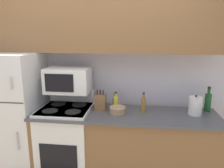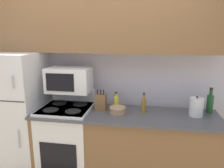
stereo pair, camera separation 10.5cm
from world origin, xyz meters
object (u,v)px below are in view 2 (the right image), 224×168
(knife_block, at_px, (101,102))
(kettle, at_px, (196,107))
(microwave, at_px, (69,80))
(bottle_soy_sauce, at_px, (116,102))
(stove, at_px, (68,142))
(bottle_wine_green, at_px, (210,103))
(bottle_cooking_spray, at_px, (116,102))
(refrigerator, at_px, (19,114))
(bowl, at_px, (118,110))
(bottle_vinegar, at_px, (144,105))

(knife_block, xyz_separation_m, kettle, (1.10, -0.02, 0.01))
(microwave, relative_size, bottle_soy_sauce, 2.99)
(microwave, xyz_separation_m, bottle_soy_sauce, (0.58, 0.07, -0.28))
(stove, height_order, knife_block, knife_block)
(bottle_wine_green, bearing_deg, microwave, -177.64)
(bottle_cooking_spray, bearing_deg, refrigerator, -176.55)
(refrigerator, distance_m, microwave, 0.84)
(bowl, relative_size, kettle, 0.84)
(knife_block, bearing_deg, kettle, -0.86)
(refrigerator, relative_size, bottle_soy_sauce, 8.95)
(refrigerator, xyz_separation_m, bowl, (1.32, -0.07, 0.16))
(refrigerator, bearing_deg, bottle_wine_green, 3.53)
(bottle_cooking_spray, bearing_deg, stove, -168.26)
(microwave, bearing_deg, bottle_cooking_spray, -0.01)
(microwave, bearing_deg, knife_block, -7.33)
(bottle_wine_green, bearing_deg, knife_block, -174.53)
(bowl, bearing_deg, bottle_vinegar, 14.69)
(bowl, xyz_separation_m, bottle_vinegar, (0.30, 0.08, 0.05))
(stove, xyz_separation_m, bottle_vinegar, (0.94, 0.06, 0.53))
(bottle_soy_sauce, height_order, kettle, kettle)
(bowl, distance_m, bottle_vinegar, 0.31)
(bottle_vinegar, distance_m, kettle, 0.59)
(bowl, bearing_deg, bottle_soy_sauce, 104.68)
(refrigerator, height_order, bottle_wine_green, refrigerator)
(bottle_cooking_spray, bearing_deg, microwave, 179.99)
(stove, relative_size, bottle_vinegar, 4.67)
(stove, relative_size, knife_block, 4.38)
(knife_block, bearing_deg, microwave, 172.67)
(stove, bearing_deg, refrigerator, 176.00)
(stove, distance_m, knife_block, 0.68)
(knife_block, distance_m, bottle_vinegar, 0.52)
(refrigerator, distance_m, bottle_soy_sauce, 1.29)
(bowl, xyz_separation_m, bottle_wine_green, (1.06, 0.21, 0.08))
(knife_block, relative_size, bowl, 1.31)
(bottle_wine_green, distance_m, kettle, 0.23)
(microwave, bearing_deg, bowl, -12.72)
(bottle_cooking_spray, height_order, bottle_vinegar, bottle_vinegar)
(stove, xyz_separation_m, kettle, (1.52, 0.06, 0.54))
(bottle_vinegar, xyz_separation_m, kettle, (0.59, -0.01, 0.01))
(refrigerator, bearing_deg, bottle_vinegar, 0.46)
(stove, bearing_deg, bottle_wine_green, 6.52)
(microwave, relative_size, kettle, 2.31)
(bottle_wine_green, bearing_deg, kettle, -141.82)
(microwave, bearing_deg, kettle, -2.63)
(bottle_soy_sauce, bearing_deg, bottle_wine_green, 0.00)
(knife_block, height_order, bottle_vinegar, knife_block)
(refrigerator, relative_size, bottle_vinegar, 6.71)
(bowl, bearing_deg, kettle, 4.69)
(kettle, bearing_deg, bottle_wine_green, 38.18)
(bottle_vinegar, height_order, kettle, bottle_vinegar)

